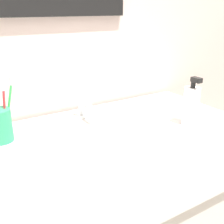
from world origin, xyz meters
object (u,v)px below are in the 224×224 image
Objects in this scene: toothbrush_red at (5,107)px; toothbrush_green at (9,104)px; soap_dispenser at (191,105)px; faucet at (83,102)px; toothbrush_cup at (0,126)px.

toothbrush_green is at bearing 32.25° from toothbrush_red.
soap_dispenser is at bearing -21.50° from toothbrush_green.
soap_dispenser is (0.55, -0.22, -0.04)m from toothbrush_green.
toothbrush_red is 1.03× the size of soap_dispenser.
faucet is 1.45× the size of toothbrush_cup.
faucet is 0.84× the size of toothbrush_red.
soap_dispenser reaches higher than faucet.
toothbrush_red reaches higher than toothbrush_cup.
toothbrush_red is at bearing 1.64° from toothbrush_cup.
faucet is 0.79× the size of toothbrush_green.
toothbrush_cup is at bearing -178.36° from toothbrush_red.
faucet is at bearing 6.99° from toothbrush_cup.
faucet is 0.38m from soap_dispenser.
toothbrush_green reaches higher than toothbrush_cup.
soap_dispenser is (0.57, -0.21, -0.04)m from toothbrush_red.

